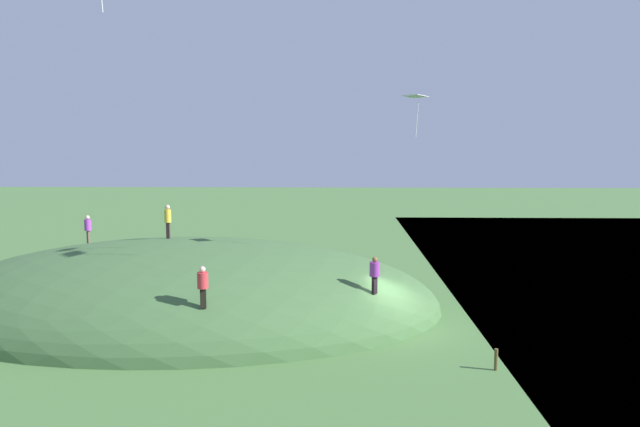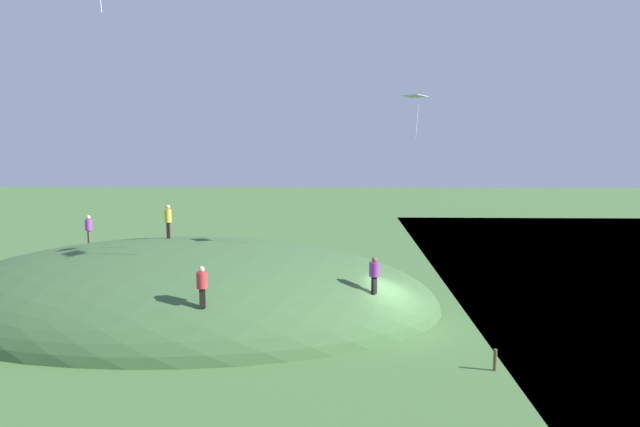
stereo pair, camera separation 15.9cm
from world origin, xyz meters
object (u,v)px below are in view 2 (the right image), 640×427
at_px(mooring_post, 495,360).
at_px(person_watching_kites, 374,271).
at_px(person_with_child, 202,282).
at_px(kite_3, 415,98).
at_px(person_near_shore, 89,226).
at_px(person_walking_path, 168,217).

bearing_deg(mooring_post, person_watching_kites, -45.85).
relative_size(person_with_child, kite_3, 0.88).
relative_size(person_near_shore, person_watching_kites, 1.00).
distance_m(person_walking_path, person_watching_kites, 12.28).
bearing_deg(person_walking_path, person_watching_kites, 164.84).
distance_m(person_walking_path, mooring_post, 18.68).
relative_size(person_walking_path, person_near_shore, 1.08).
relative_size(person_with_child, person_near_shore, 1.02).
relative_size(person_walking_path, kite_3, 0.93).
distance_m(person_with_child, person_near_shore, 14.19).
height_order(kite_3, mooring_post, kite_3).
bearing_deg(kite_3, mooring_post, 109.67).
xyz_separation_m(person_walking_path, person_with_child, (-3.70, 8.58, -1.53)).
bearing_deg(kite_3, person_with_child, 30.45).
bearing_deg(person_with_child, person_watching_kites, 12.80).
relative_size(person_walking_path, person_watching_kites, 1.08).
bearing_deg(person_near_shore, mooring_post, 11.83).
bearing_deg(person_watching_kites, person_near_shore, -74.12).
height_order(person_watching_kites, mooring_post, person_watching_kites).
bearing_deg(kite_3, person_near_shore, -17.01).
xyz_separation_m(person_walking_path, person_watching_kites, (-10.86, 5.47, -1.72)).
distance_m(person_walking_path, person_near_shore, 5.89).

